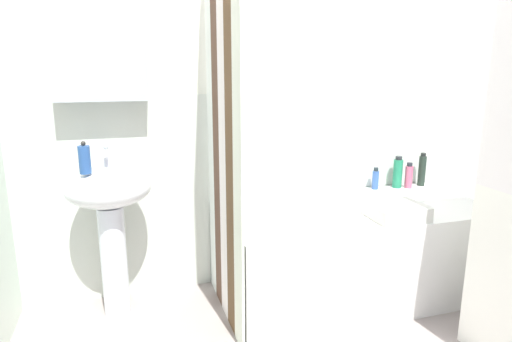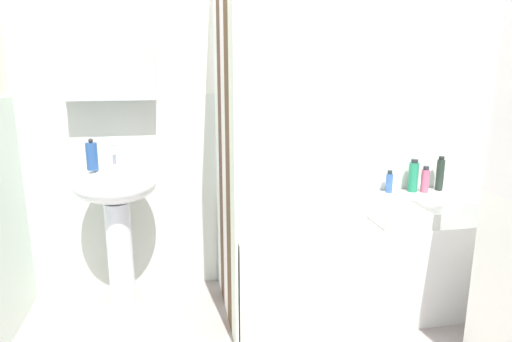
% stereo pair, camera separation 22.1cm
% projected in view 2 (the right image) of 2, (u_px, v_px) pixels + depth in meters
% --- Properties ---
extents(wall_back_tiled, '(3.60, 0.18, 2.40)m').
position_uv_depth(wall_back_tiled, '(275.00, 103.00, 2.68)').
color(wall_back_tiled, white).
rests_on(wall_back_tiled, ground_plane).
extents(sink, '(0.44, 0.34, 0.82)m').
position_uv_depth(sink, '(117.00, 206.00, 2.40)').
color(sink, white).
rests_on(sink, ground_plane).
extents(faucet, '(0.03, 0.12, 0.12)m').
position_uv_depth(faucet, '(115.00, 153.00, 2.41)').
color(faucet, silver).
rests_on(faucet, sink).
extents(soap_dispenser, '(0.06, 0.06, 0.17)m').
position_uv_depth(soap_dispenser, '(92.00, 156.00, 2.28)').
color(soap_dispenser, '#2A5297').
rests_on(soap_dispenser, sink).
extents(bathtub, '(1.57, 0.75, 0.55)m').
position_uv_depth(bathtub, '(361.00, 255.00, 2.56)').
color(bathtub, white).
rests_on(bathtub, ground_plane).
extents(shower_curtain, '(0.01, 0.75, 2.00)m').
position_uv_depth(shower_curtain, '(224.00, 137.00, 2.24)').
color(shower_curtain, white).
rests_on(shower_curtain, ground_plane).
extents(lotion_bottle, '(0.05, 0.05, 0.23)m').
position_uv_depth(lotion_bottle, '(440.00, 174.00, 2.90)').
color(lotion_bottle, '#212E26').
rests_on(lotion_bottle, bathtub).
extents(body_wash_bottle, '(0.05, 0.05, 0.18)m').
position_uv_depth(body_wash_bottle, '(425.00, 180.00, 2.86)').
color(body_wash_bottle, '#C05270').
rests_on(body_wash_bottle, bathtub).
extents(conditioner_bottle, '(0.06, 0.06, 0.22)m').
position_uv_depth(conditioner_bottle, '(413.00, 176.00, 2.87)').
color(conditioner_bottle, '#1F7B54').
rests_on(conditioner_bottle, bathtub).
extents(shampoo_bottle, '(0.04, 0.04, 0.15)m').
position_uv_depth(shampoo_bottle, '(389.00, 182.00, 2.86)').
color(shampoo_bottle, '#31579C').
rests_on(shampoo_bottle, bathtub).
extents(towel_folded, '(0.29, 0.25, 0.08)m').
position_uv_depth(towel_folded, '(402.00, 216.00, 2.28)').
color(towel_folded, silver).
rests_on(towel_folded, bathtub).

